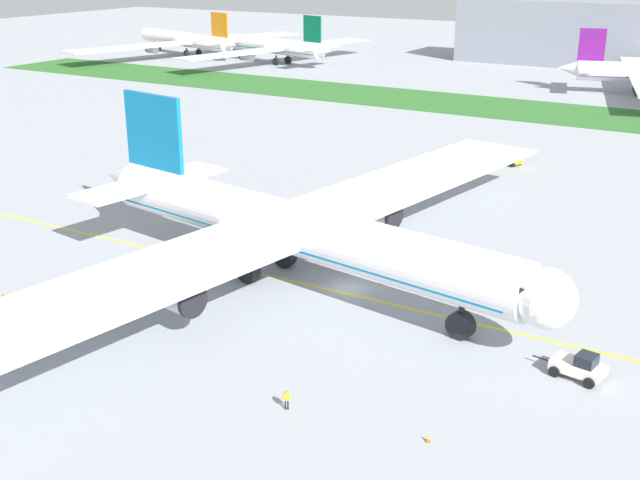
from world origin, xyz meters
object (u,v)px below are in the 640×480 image
at_px(service_truck_baggage_loader, 506,154).
at_px(ground_crew_wingwalker_port, 287,398).
at_px(parked_airliner_far_left, 188,40).
at_px(pushback_tug, 580,366).
at_px(traffic_cone_port_wing, 428,438).
at_px(parked_airliner_far_centre, 277,47).
at_px(airliner_foreground, 288,228).
at_px(traffic_cone_near_nose, 3,294).

bearing_deg(service_truck_baggage_loader, ground_crew_wingwalker_port, -83.35).
relative_size(service_truck_baggage_loader, parked_airliner_far_left, 0.07).
bearing_deg(pushback_tug, service_truck_baggage_loader, 112.97).
height_order(traffic_cone_port_wing, parked_airliner_far_centre, parked_airliner_far_centre).
relative_size(pushback_tug, ground_crew_wingwalker_port, 3.79).
height_order(ground_crew_wingwalker_port, parked_airliner_far_centre, parked_airliner_far_centre).
distance_m(airliner_foreground, traffic_cone_near_nose, 28.63).
height_order(pushback_tug, ground_crew_wingwalker_port, pushback_tug).
bearing_deg(traffic_cone_near_nose, traffic_cone_port_wing, -2.51).
bearing_deg(traffic_cone_near_nose, pushback_tug, 13.18).
relative_size(pushback_tug, service_truck_baggage_loader, 1.03).
xyz_separation_m(traffic_cone_port_wing, service_truck_baggage_loader, (-19.82, 77.14, 1.21)).
distance_m(traffic_cone_port_wing, service_truck_baggage_loader, 79.66).
distance_m(ground_crew_wingwalker_port, parked_airliner_far_centre, 189.80).
relative_size(pushback_tug, traffic_cone_port_wing, 10.31).
bearing_deg(pushback_tug, ground_crew_wingwalker_port, -138.04).
bearing_deg(airliner_foreground, traffic_cone_port_wing, -39.30).
bearing_deg(parked_airliner_far_centre, ground_crew_wingwalker_port, -56.61).
bearing_deg(parked_airliner_far_left, service_truck_baggage_loader, -32.14).
bearing_deg(parked_airliner_far_left, airliner_foreground, -47.87).
distance_m(ground_crew_wingwalker_port, traffic_cone_port_wing, 10.78).
xyz_separation_m(airliner_foreground, pushback_tug, (30.44, -5.03, -4.78)).
relative_size(traffic_cone_port_wing, parked_airliner_far_left, 0.01).
xyz_separation_m(pushback_tug, ground_crew_wingwalker_port, (-17.48, -15.71, -0.03)).
bearing_deg(parked_airliner_far_left, pushback_tug, -42.70).
bearing_deg(parked_airliner_far_centre, pushback_tug, -49.49).
bearing_deg(ground_crew_wingwalker_port, traffic_cone_near_nose, 174.46).
relative_size(pushback_tug, traffic_cone_near_nose, 10.31).
bearing_deg(ground_crew_wingwalker_port, parked_airliner_far_centre, 123.39).
xyz_separation_m(pushback_tug, parked_airliner_far_left, (-156.50, 144.42, 3.78)).
relative_size(pushback_tug, parked_airliner_far_left, 0.07).
distance_m(ground_crew_wingwalker_port, traffic_cone_near_nose, 35.26).
relative_size(traffic_cone_near_nose, parked_airliner_far_left, 0.01).
relative_size(traffic_cone_near_nose, traffic_cone_port_wing, 1.00).
distance_m(service_truck_baggage_loader, parked_airliner_far_centre, 124.40).
relative_size(parked_airliner_far_left, parked_airliner_far_centre, 1.16).
height_order(traffic_cone_near_nose, service_truck_baggage_loader, service_truck_baggage_loader).
height_order(pushback_tug, parked_airliner_far_centre, parked_airliner_far_centre).
bearing_deg(parked_airliner_far_left, parked_airliner_far_centre, -2.80).
bearing_deg(airliner_foreground, parked_airliner_far_left, 132.13).
height_order(parked_airliner_far_left, parked_airliner_far_centre, parked_airliner_far_centre).
bearing_deg(pushback_tug, traffic_cone_port_wing, -115.44).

